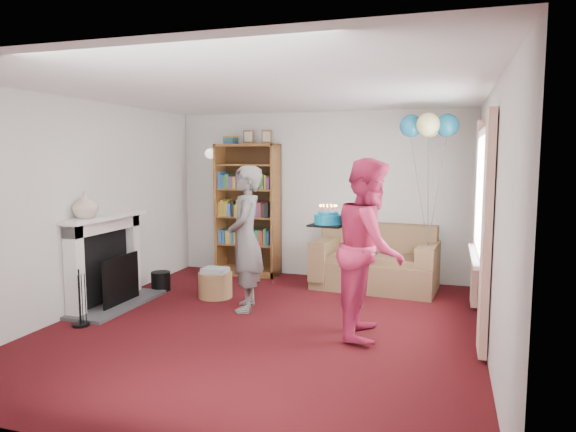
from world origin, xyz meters
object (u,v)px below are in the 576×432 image
(sofa, at_px, (376,264))
(person_striped, at_px, (246,238))
(person_magenta, at_px, (370,248))
(birthday_cake, at_px, (328,220))
(bookcase, at_px, (249,211))

(sofa, height_order, person_striped, person_striped)
(person_magenta, bearing_deg, birthday_cake, 74.75)
(bookcase, relative_size, person_striped, 1.29)
(person_magenta, distance_m, birthday_cake, 0.54)
(birthday_cake, bearing_deg, bookcase, 129.61)
(bookcase, xyz_separation_m, person_magenta, (2.21, -2.21, -0.08))
(sofa, height_order, birthday_cake, birthday_cake)
(person_striped, xyz_separation_m, person_magenta, (1.54, -0.44, 0.05))
(bookcase, bearing_deg, birthday_cake, -50.39)
(bookcase, height_order, sofa, bookcase)
(person_magenta, xyz_separation_m, birthday_cake, (-0.46, 0.10, 0.26))
(bookcase, distance_m, sofa, 2.13)
(sofa, xyz_separation_m, person_striped, (-1.34, -1.53, 0.53))
(bookcase, bearing_deg, sofa, -6.66)
(sofa, distance_m, birthday_cake, 2.07)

